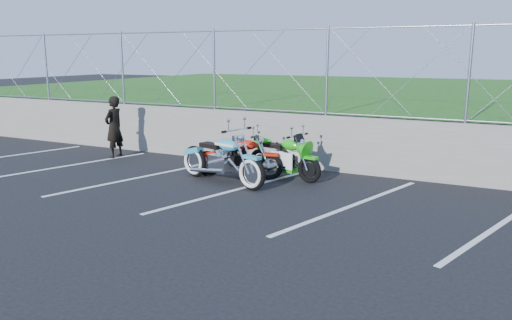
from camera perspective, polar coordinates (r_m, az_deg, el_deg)
The scene contains 9 objects.
ground at distance 9.28m, azimuth -5.17°, elevation -4.87°, with size 90.00×90.00×0.00m, color black.
retaining_wall at distance 12.17m, azimuth 3.43°, elevation 2.36°, with size 30.00×0.22×1.30m, color slate.
grass_field at distance 21.66m, azimuth 13.93°, elevation 6.27°, with size 30.00×20.00×1.30m, color #1F5316.
chain_link_fence at distance 12.00m, azimuth 3.53°, elevation 10.14°, with size 28.00×0.03×2.00m.
parking_lines at distance 9.61m, azimuth 4.11°, elevation -4.24°, with size 18.29×4.31×0.01m.
cruiser_turquoise at distance 10.51m, azimuth -3.83°, elevation -0.12°, with size 2.37×0.88×1.20m.
naked_orange at distance 10.95m, azimuth -1.91°, elevation 0.09°, with size 1.96×0.71×1.00m.
sportbike_green at distance 10.95m, azimuth 3.31°, elevation 0.11°, with size 1.90×0.70×1.00m.
person_standing at distance 13.62m, azimuth -15.92°, elevation 3.63°, with size 0.59×0.39×1.62m, color black.
Camera 1 is at (4.69, -7.55, 2.69)m, focal length 35.00 mm.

